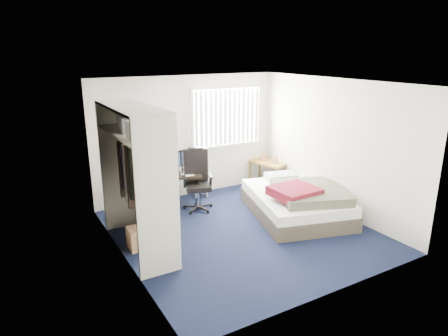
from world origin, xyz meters
TOP-DOWN VIEW (x-y plane):
  - ground at (0.00, 0.00)m, footprint 4.20×4.20m
  - room_shell at (0.00, 0.00)m, footprint 4.20×4.20m
  - window_assembly at (0.90, 2.04)m, footprint 1.72×0.09m
  - closet at (-1.67, 0.27)m, footprint 0.64×1.84m
  - desk at (-0.62, 1.75)m, footprint 1.48×1.12m
  - office_chair at (-0.19, 1.31)m, footprint 0.70×0.70m
  - footstool at (0.16, 1.85)m, footprint 0.39×0.36m
  - nightstand at (1.75, 1.69)m, footprint 0.62×0.91m
  - bed at (1.25, 0.06)m, footprint 2.03×2.38m
  - pine_box at (-1.65, 0.30)m, footprint 0.45×0.34m

SIDE VIEW (x-z plane):
  - ground at x=0.00m, z-range 0.00..0.00m
  - pine_box at x=-1.65m, z-range 0.00..0.33m
  - footstool at x=0.16m, z-range 0.07..0.33m
  - bed at x=1.25m, z-range -0.05..0.62m
  - office_chair at x=-0.19m, z-range -0.14..1.05m
  - nightstand at x=1.75m, z-range 0.13..0.88m
  - desk at x=-0.62m, z-range 0.15..1.27m
  - closet at x=-1.67m, z-range 0.24..2.46m
  - room_shell at x=0.00m, z-range -0.59..3.61m
  - window_assembly at x=0.90m, z-range 0.94..2.26m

